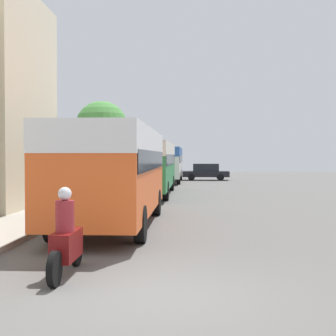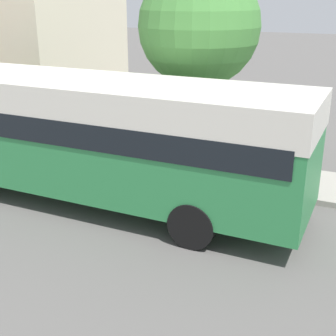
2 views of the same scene
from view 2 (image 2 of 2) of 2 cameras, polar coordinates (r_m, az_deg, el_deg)
building_midblock at (r=21.91m, az=-17.35°, el=18.73°), size 6.32×6.55×9.23m
bus_following at (r=11.68m, az=-10.91°, el=5.49°), size 2.65×11.36×3.07m
street_tree at (r=13.27m, az=3.82°, el=16.77°), size 3.33×3.33×5.64m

